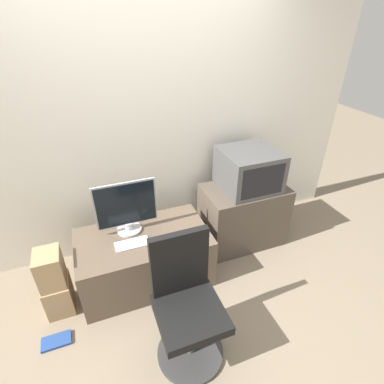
{
  "coord_description": "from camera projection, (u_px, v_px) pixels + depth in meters",
  "views": [
    {
      "loc": [
        -0.54,
        -1.27,
        2.17
      ],
      "look_at": [
        0.29,
        0.88,
        0.75
      ],
      "focal_mm": 28.0,
      "sensor_mm": 36.0,
      "label": 1
    }
  ],
  "objects": [
    {
      "name": "ground_plane",
      "position": [
        198.0,
        337.0,
        2.31
      ],
      "size": [
        12.0,
        12.0,
        0.0
      ],
      "primitive_type": "plane",
      "color": "#7F705B"
    },
    {
      "name": "crt_tv",
      "position": [
        249.0,
        170.0,
        2.88
      ],
      "size": [
        0.53,
        0.52,
        0.39
      ],
      "color": "#474747",
      "rests_on": "side_stand"
    },
    {
      "name": "desk",
      "position": [
        145.0,
        258.0,
        2.7
      ],
      "size": [
        1.14,
        0.64,
        0.5
      ],
      "color": "brown",
      "rests_on": "ground_plane"
    },
    {
      "name": "side_stand",
      "position": [
        243.0,
        215.0,
        3.13
      ],
      "size": [
        0.83,
        0.51,
        0.65
      ],
      "color": "#4C4238",
      "rests_on": "ground_plane"
    },
    {
      "name": "keyboard",
      "position": [
        132.0,
        244.0,
        2.48
      ],
      "size": [
        0.28,
        0.13,
        0.01
      ],
      "color": "silver",
      "rests_on": "desk"
    },
    {
      "name": "wall_back",
      "position": [
        145.0,
        122.0,
        2.69
      ],
      "size": [
        4.4,
        0.05,
        2.6
      ],
      "color": "silver",
      "rests_on": "ground_plane"
    },
    {
      "name": "cardboard_box_upper",
      "position": [
        50.0,
        269.0,
        2.31
      ],
      "size": [
        0.19,
        0.23,
        0.3
      ],
      "color": "#A3845B",
      "rests_on": "cardboard_box_lower"
    },
    {
      "name": "cardboard_box_lower",
      "position": [
        59.0,
        295.0,
        2.47
      ],
      "size": [
        0.21,
        0.26,
        0.3
      ],
      "color": "#A3845B",
      "rests_on": "ground_plane"
    },
    {
      "name": "office_chair",
      "position": [
        187.0,
        308.0,
        2.03
      ],
      "size": [
        0.48,
        0.48,
        0.98
      ],
      "color": "#333333",
      "rests_on": "ground_plane"
    },
    {
      "name": "mouse",
      "position": [
        157.0,
        239.0,
        2.51
      ],
      "size": [
        0.07,
        0.04,
        0.03
      ],
      "color": "silver",
      "rests_on": "desk"
    },
    {
      "name": "book",
      "position": [
        56.0,
        341.0,
        2.27
      ],
      "size": [
        0.21,
        0.12,
        0.02
      ],
      "color": "navy",
      "rests_on": "ground_plane"
    },
    {
      "name": "main_monitor",
      "position": [
        126.0,
        208.0,
        2.52
      ],
      "size": [
        0.52,
        0.21,
        0.48
      ],
      "color": "#B2B2B7",
      "rests_on": "desk"
    }
  ]
}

